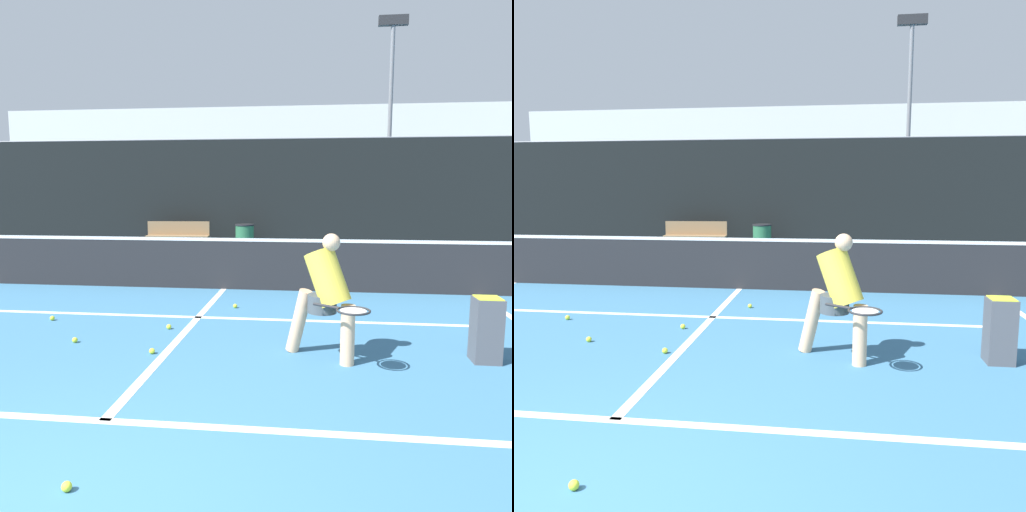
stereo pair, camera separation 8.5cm
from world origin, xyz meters
TOP-DOWN VIEW (x-y plane):
  - court_baseline_near at (0.00, 1.73)m, footprint 11.00×0.10m
  - court_service_line at (0.00, 4.97)m, footprint 8.25×0.10m
  - court_center_mark at (0.00, 4.37)m, footprint 0.10×5.28m
  - net at (0.00, 7.00)m, footprint 11.09×0.09m
  - fence_back at (0.00, 12.92)m, footprint 24.00×0.06m
  - player_practicing at (1.79, 3.41)m, footprint 0.97×1.03m
  - tennis_ball_scattered_0 at (0.44, 5.59)m, footprint 0.07×0.07m
  - tennis_ball_scattered_1 at (-2.01, 4.56)m, footprint 0.07×0.07m
  - tennis_ball_scattered_2 at (0.16, 0.80)m, footprint 0.07×0.07m
  - tennis_ball_scattered_3 at (-0.15, 3.36)m, footprint 0.07×0.07m
  - tennis_ball_scattered_5 at (-1.21, 3.64)m, footprint 0.07×0.07m
  - tennis_ball_scattered_7 at (-0.24, 4.34)m, footprint 0.07×0.07m
  - ball_hopper at (3.51, 3.55)m, footprint 0.28×0.28m
  - courtside_bench at (-2.34, 12.27)m, footprint 1.85×0.51m
  - trash_bin at (-0.38, 12.32)m, footprint 0.56×0.56m
  - parked_car at (0.15, 16.27)m, footprint 1.64×4.70m
  - floodlight_mast at (4.45, 18.42)m, footprint 1.10×0.24m
  - tree_west at (1.78, 18.30)m, footprint 3.04×3.04m
  - building_far at (0.00, 29.94)m, footprint 36.00×2.40m

SIDE VIEW (x-z plane):
  - court_baseline_near at x=0.00m, z-range 0.00..0.01m
  - court_service_line at x=0.00m, z-range 0.00..0.01m
  - court_center_mark at x=0.00m, z-range 0.00..0.01m
  - tennis_ball_scattered_0 at x=0.44m, z-range 0.00..0.07m
  - tennis_ball_scattered_1 at x=-2.01m, z-range 0.00..0.07m
  - tennis_ball_scattered_2 at x=0.16m, z-range 0.00..0.07m
  - tennis_ball_scattered_3 at x=-0.15m, z-range 0.00..0.07m
  - tennis_ball_scattered_5 at x=-1.21m, z-range 0.00..0.07m
  - tennis_ball_scattered_7 at x=-0.24m, z-range 0.00..0.07m
  - ball_hopper at x=3.51m, z-range 0.02..0.73m
  - trash_bin at x=-0.38m, z-range 0.00..0.80m
  - courtside_bench at x=-2.34m, z-range 0.05..0.91m
  - net at x=0.00m, z-range -0.02..1.05m
  - parked_car at x=0.15m, z-range -0.12..1.41m
  - player_practicing at x=1.79m, z-range 0.04..1.44m
  - fence_back at x=0.00m, z-range -0.01..3.27m
  - tree_west at x=1.78m, z-range 1.29..4.85m
  - building_far at x=0.00m, z-range 0.00..6.65m
  - floodlight_mast at x=4.45m, z-range 1.14..9.41m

